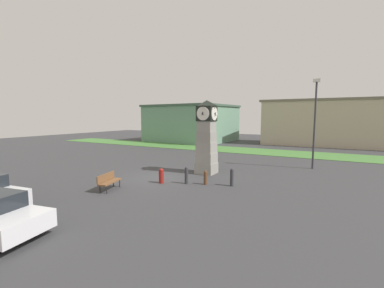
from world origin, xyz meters
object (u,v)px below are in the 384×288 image
(bollard_end_row, at_px, (161,176))
(street_lamp_near_road, at_px, (315,118))
(bollard_near_tower, at_px, (232,177))
(bollard_far_row, at_px, (186,175))
(bollard_mid_row, at_px, (205,177))
(bench, at_px, (109,180))
(clock_tower, at_px, (207,139))

(bollard_end_row, xyz_separation_m, street_lamp_near_road, (7.65, 9.16, 3.45))
(bollard_near_tower, bearing_deg, bollard_end_row, -159.99)
(bollard_near_tower, xyz_separation_m, bollard_far_row, (-2.57, -0.82, -0.01))
(bollard_mid_row, xyz_separation_m, bench, (-4.15, -3.59, 0.10))
(street_lamp_near_road, bearing_deg, bollard_far_row, -126.21)
(bollard_mid_row, xyz_separation_m, street_lamp_near_road, (5.17, 8.16, 3.48))
(clock_tower, distance_m, bollard_end_row, 4.40)
(bollard_mid_row, bearing_deg, bollard_far_row, -160.98)
(bench, relative_size, street_lamp_near_road, 0.25)
(clock_tower, relative_size, bench, 3.05)
(bollard_near_tower, height_order, bollard_end_row, bollard_near_tower)
(bollard_far_row, xyz_separation_m, bench, (-3.07, -3.21, 0.00))
(clock_tower, bearing_deg, bollard_end_row, -107.94)
(clock_tower, relative_size, bollard_end_row, 5.70)
(clock_tower, bearing_deg, bollard_mid_row, -65.01)
(clock_tower, height_order, bollard_near_tower, clock_tower)
(clock_tower, distance_m, bollard_near_tower, 4.07)
(bollard_mid_row, bearing_deg, bollard_end_row, -158.06)
(bench, bearing_deg, clock_tower, 65.50)
(bollard_near_tower, xyz_separation_m, bench, (-5.63, -4.03, -0.00))
(bollard_end_row, relative_size, bench, 0.53)
(bench, distance_m, street_lamp_near_road, 15.37)
(bollard_end_row, bearing_deg, clock_tower, 72.06)
(clock_tower, height_order, bench, clock_tower)
(bollard_mid_row, distance_m, bollard_far_row, 1.15)
(bollard_far_row, bearing_deg, bench, -133.67)
(bollard_near_tower, xyz_separation_m, bollard_end_row, (-3.96, -1.44, -0.07))
(clock_tower, distance_m, street_lamp_near_road, 8.55)
(bollard_far_row, relative_size, bollard_end_row, 1.15)
(bollard_far_row, relative_size, bench, 0.61)
(clock_tower, height_order, bollard_mid_row, clock_tower)
(bollard_mid_row, height_order, bollard_end_row, bollard_end_row)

